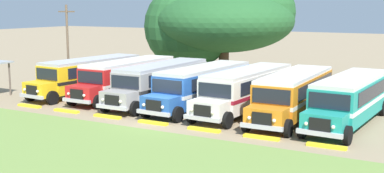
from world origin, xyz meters
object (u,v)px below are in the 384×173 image
at_px(broad_shade_tree, 222,20).
at_px(utility_pole, 68,43).
at_px(parked_bus_slot_2, 161,81).
at_px(parked_bus_slot_6, 351,97).
at_px(parked_bus_slot_5, 294,93).
at_px(parked_bus_slot_3, 202,85).
at_px(parked_bus_slot_1, 127,77).
at_px(parked_bus_slot_4, 247,88).
at_px(parked_bus_slot_0, 89,74).

height_order(broad_shade_tree, utility_pole, broad_shade_tree).
height_order(parked_bus_slot_2, parked_bus_slot_6, same).
height_order(parked_bus_slot_5, broad_shade_tree, broad_shade_tree).
bearing_deg(parked_bus_slot_3, parked_bus_slot_1, -92.96).
height_order(parked_bus_slot_3, parked_bus_slot_4, same).
xyz_separation_m(parked_bus_slot_5, parked_bus_slot_6, (3.49, 0.13, 0.00)).
height_order(parked_bus_slot_4, parked_bus_slot_6, same).
bearing_deg(parked_bus_slot_3, parked_bus_slot_6, 92.94).
relative_size(parked_bus_slot_3, parked_bus_slot_4, 1.00).
height_order(parked_bus_slot_1, utility_pole, utility_pole).
bearing_deg(utility_pole, broad_shade_tree, 51.76).
relative_size(parked_bus_slot_1, parked_bus_slot_4, 0.99).
bearing_deg(parked_bus_slot_6, parked_bus_slot_3, -86.73).
bearing_deg(utility_pole, parked_bus_slot_6, -5.81).
height_order(parked_bus_slot_3, parked_bus_slot_5, same).
bearing_deg(parked_bus_slot_2, parked_bus_slot_1, -99.62).
bearing_deg(parked_bus_slot_1, parked_bus_slot_2, 80.73).
xyz_separation_m(parked_bus_slot_2, parked_bus_slot_3, (3.55, -0.14, 0.00)).
relative_size(parked_bus_slot_3, parked_bus_slot_6, 1.00).
bearing_deg(parked_bus_slot_6, parked_bus_slot_0, -87.88).
bearing_deg(parked_bus_slot_3, parked_bus_slot_0, -89.30).
distance_m(parked_bus_slot_2, utility_pole, 11.71).
bearing_deg(parked_bus_slot_3, parked_bus_slot_5, 91.87).
bearing_deg(parked_bus_slot_5, parked_bus_slot_4, -94.78).
bearing_deg(parked_bus_slot_4, broad_shade_tree, -145.16).
xyz_separation_m(parked_bus_slot_0, utility_pole, (-4.22, 2.13, 2.23)).
bearing_deg(parked_bus_slot_4, utility_pole, -94.63).
relative_size(parked_bus_slot_2, parked_bus_slot_3, 0.99).
relative_size(parked_bus_slot_5, broad_shade_tree, 0.74).
distance_m(broad_shade_tree, utility_pole, 15.11).
relative_size(parked_bus_slot_4, broad_shade_tree, 0.74).
relative_size(parked_bus_slot_5, utility_pole, 1.52).
distance_m(parked_bus_slot_1, broad_shade_tree, 14.28).
bearing_deg(parked_bus_slot_1, parked_bus_slot_5, 86.81).
distance_m(parked_bus_slot_4, parked_bus_slot_6, 6.81).
bearing_deg(parked_bus_slot_1, parked_bus_slot_3, 84.47).
distance_m(parked_bus_slot_1, parked_bus_slot_5, 13.65).
xyz_separation_m(parked_bus_slot_3, parked_bus_slot_6, (10.11, 0.00, 0.00)).
distance_m(parked_bus_slot_1, parked_bus_slot_4, 10.33).
distance_m(parked_bus_slot_5, broad_shade_tree, 19.29).
distance_m(parked_bus_slot_3, broad_shade_tree, 15.88).
height_order(parked_bus_slot_3, broad_shade_tree, broad_shade_tree).
bearing_deg(parked_bus_slot_2, utility_pole, -102.08).
bearing_deg(parked_bus_slot_6, utility_pole, -92.57).
bearing_deg(parked_bus_slot_2, parked_bus_slot_0, -92.23).
relative_size(parked_bus_slot_5, parked_bus_slot_6, 1.00).
xyz_separation_m(parked_bus_slot_0, parked_bus_slot_2, (7.02, -0.27, 0.00)).
bearing_deg(parked_bus_slot_5, parked_bus_slot_2, -92.43).
height_order(parked_bus_slot_4, parked_bus_slot_5, same).
height_order(parked_bus_slot_0, parked_bus_slot_4, same).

